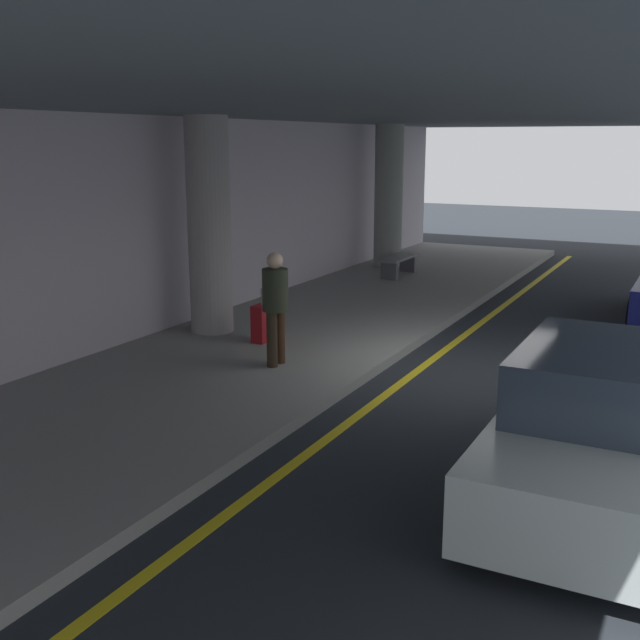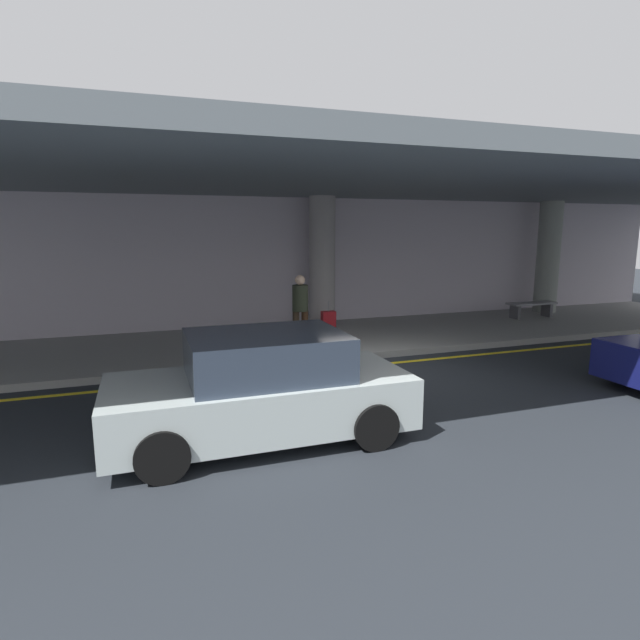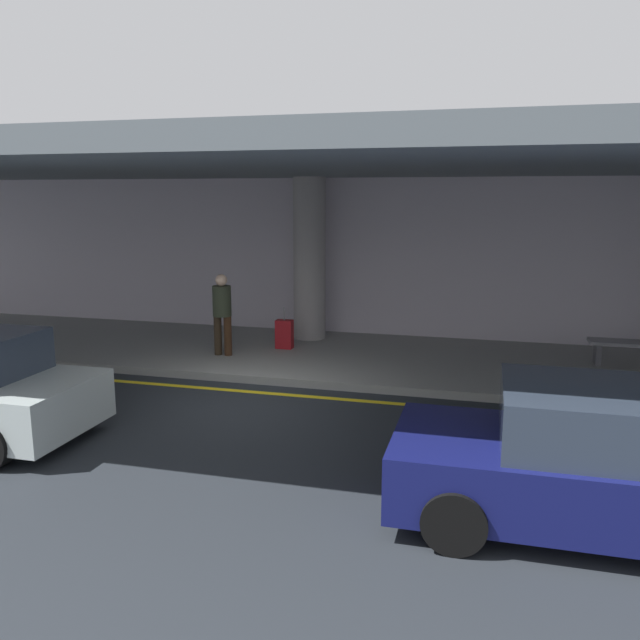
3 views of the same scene
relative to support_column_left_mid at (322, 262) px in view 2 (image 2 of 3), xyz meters
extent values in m
plane|color=#23272D|center=(0.00, -4.40, -1.97)|extent=(60.00, 60.00, 0.00)
cube|color=gray|center=(0.00, -1.30, -1.90)|extent=(26.00, 4.20, 0.15)
cube|color=yellow|center=(0.00, -3.86, -1.97)|extent=(26.00, 0.14, 0.01)
cylinder|color=gray|center=(0.00, 0.00, 0.00)|extent=(0.73, 0.73, 3.65)
cylinder|color=gray|center=(8.00, 0.00, 0.00)|extent=(0.73, 0.73, 3.65)
cube|color=slate|center=(0.00, -1.80, 1.97)|extent=(28.00, 13.20, 0.30)
cube|color=#BBB3BF|center=(0.00, 0.95, -0.07)|extent=(26.00, 0.30, 3.80)
cylinder|color=black|center=(3.75, -6.51, -1.65)|extent=(0.64, 0.22, 0.64)
cube|color=#AFBBBA|center=(-3.37, -6.88, -1.42)|extent=(4.10, 1.80, 0.70)
cube|color=#2D3847|center=(-3.27, -6.88, -0.77)|extent=(2.10, 1.60, 0.60)
cylinder|color=black|center=(-2.02, -6.03, -1.65)|extent=(0.64, 0.22, 0.64)
cylinder|color=black|center=(-2.02, -7.73, -1.65)|extent=(0.64, 0.22, 0.64)
cylinder|color=black|center=(-4.72, -6.03, -1.65)|extent=(0.64, 0.22, 0.64)
cylinder|color=black|center=(-4.72, -7.73, -1.65)|extent=(0.64, 0.22, 0.64)
cylinder|color=black|center=(-1.39, -2.04, -1.42)|extent=(0.16, 0.16, 0.82)
cylinder|color=#362112|center=(-1.17, -2.04, -1.42)|extent=(0.16, 0.16, 0.82)
cylinder|color=#282E21|center=(-1.28, -2.04, -0.69)|extent=(0.38, 0.38, 0.62)
sphere|color=beige|center=(-1.28, -2.04, -0.26)|extent=(0.24, 0.24, 0.24)
cube|color=maroon|center=(-0.24, -1.16, -1.51)|extent=(0.36, 0.22, 0.62)
cylinder|color=slate|center=(-0.24, -1.16, -1.06)|extent=(0.02, 0.02, 0.28)
cube|color=slate|center=(6.71, -0.83, -1.38)|extent=(1.60, 0.50, 0.06)
cube|color=#4C4C51|center=(6.09, -0.83, -1.61)|extent=(0.10, 0.40, 0.42)
cube|color=#4C4C51|center=(7.33, -0.83, -1.61)|extent=(0.10, 0.40, 0.42)
camera|label=1|loc=(-10.67, -7.61, 1.43)|focal=42.94mm
camera|label=2|loc=(-4.82, -13.51, 0.92)|focal=28.50mm
camera|label=3|loc=(3.95, -14.04, 1.43)|focal=36.11mm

